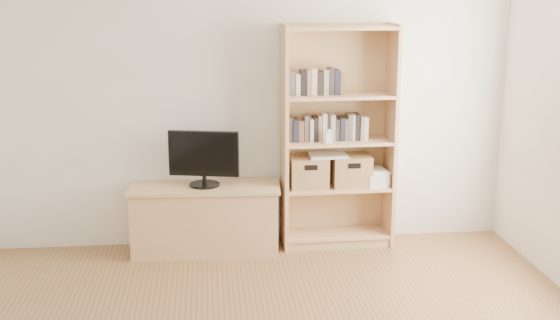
{
  "coord_description": "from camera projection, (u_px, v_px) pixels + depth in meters",
  "views": [
    {
      "loc": [
        -0.4,
        -3.5,
        2.25
      ],
      "look_at": [
        0.17,
        1.9,
        0.89
      ],
      "focal_mm": 45.0,
      "sensor_mm": 36.0,
      "label": 1
    }
  ],
  "objects": [
    {
      "name": "back_wall",
      "position": [
        253.0,
        98.0,
        6.06
      ],
      "size": [
        4.5,
        0.02,
        2.6
      ],
      "primitive_type": "cube",
      "color": "silver",
      "rests_on": "floor"
    },
    {
      "name": "magazine_stack",
      "position": [
        375.0,
        178.0,
        6.17
      ],
      "size": [
        0.22,
        0.29,
        0.12
      ],
      "primitive_type": "cube",
      "rotation": [
        0.0,
        0.0,
        0.12
      ],
      "color": "beige",
      "rests_on": "bookshelf"
    },
    {
      "name": "baby_monitor",
      "position": [
        328.0,
        137.0,
        5.92
      ],
      "size": [
        0.05,
        0.03,
        0.1
      ],
      "primitive_type": "cube",
      "rotation": [
        0.0,
        0.0,
        -0.01
      ],
      "color": "white",
      "rests_on": "bookshelf"
    },
    {
      "name": "basket_left",
      "position": [
        309.0,
        172.0,
        6.08
      ],
      "size": [
        0.33,
        0.27,
        0.27
      ],
      "primitive_type": "cube",
      "rotation": [
        0.0,
        0.0,
        0.02
      ],
      "color": "olive",
      "rests_on": "bookshelf"
    },
    {
      "name": "bookshelf",
      "position": [
        338.0,
        138.0,
        6.04
      ],
      "size": [
        0.98,
        0.36,
        1.94
      ],
      "primitive_type": "cube",
      "rotation": [
        0.0,
        0.0,
        0.02
      ],
      "color": "tan",
      "rests_on": "floor"
    },
    {
      "name": "basket_right",
      "position": [
        351.0,
        170.0,
        6.12
      ],
      "size": [
        0.33,
        0.27,
        0.27
      ],
      "primitive_type": "cube",
      "rotation": [
        0.0,
        0.0,
        0.0
      ],
      "color": "olive",
      "rests_on": "bookshelf"
    },
    {
      "name": "books_row_upper",
      "position": [
        314.0,
        82.0,
        5.92
      ],
      "size": [
        0.4,
        0.16,
        0.2
      ],
      "primitive_type": "cube",
      "rotation": [
        0.0,
        0.0,
        0.05
      ],
      "color": "#312C28",
      "rests_on": "bookshelf"
    },
    {
      "name": "television",
      "position": [
        204.0,
        159.0,
        5.9
      ],
      "size": [
        0.59,
        0.17,
        0.47
      ],
      "primitive_type": "cube",
      "rotation": [
        0.0,
        0.0,
        -0.21
      ],
      "color": "black",
      "rests_on": "tv_stand"
    },
    {
      "name": "tv_stand",
      "position": [
        206.0,
        220.0,
        6.04
      ],
      "size": [
        1.26,
        0.53,
        0.57
      ],
      "primitive_type": "cube",
      "rotation": [
        0.0,
        0.0,
        -0.05
      ],
      "color": "tan",
      "rests_on": "floor"
    },
    {
      "name": "books_row_mid",
      "position": [
        338.0,
        128.0,
        6.04
      ],
      "size": [
        0.77,
        0.19,
        0.21
      ],
      "primitive_type": "cube",
      "rotation": [
        0.0,
        0.0,
        0.05
      ],
      "color": "#312C28",
      "rests_on": "bookshelf"
    },
    {
      "name": "laptop",
      "position": [
        328.0,
        155.0,
        6.05
      ],
      "size": [
        0.32,
        0.23,
        0.03
      ],
      "primitive_type": "cube",
      "rotation": [
        0.0,
        0.0,
        -0.01
      ],
      "color": "white",
      "rests_on": "basket_left"
    }
  ]
}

